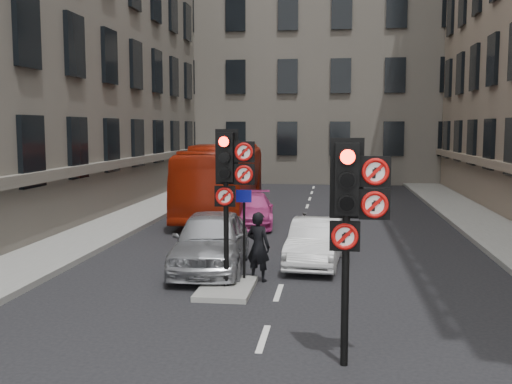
% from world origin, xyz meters
% --- Properties ---
extents(pavement_left, '(3.00, 50.00, 0.16)m').
position_xyz_m(pavement_left, '(-7.20, 12.00, 0.08)').
color(pavement_left, gray).
rests_on(pavement_left, ground).
extents(centre_island, '(1.20, 2.00, 0.12)m').
position_xyz_m(centre_island, '(-1.20, 5.00, 0.06)').
color(centre_island, gray).
rests_on(centre_island, ground).
extents(building_far, '(30.00, 14.00, 20.00)m').
position_xyz_m(building_far, '(0.00, 38.00, 10.00)').
color(building_far, '#655E55').
rests_on(building_far, ground).
extents(signal_near, '(0.91, 0.40, 3.58)m').
position_xyz_m(signal_near, '(1.49, 0.99, 2.58)').
color(signal_near, black).
rests_on(signal_near, ground).
extents(signal_far, '(0.91, 0.40, 3.58)m').
position_xyz_m(signal_far, '(-1.11, 4.99, 2.70)').
color(signal_far, black).
rests_on(signal_far, centre_island).
extents(car_silver, '(2.18, 4.67, 1.55)m').
position_xyz_m(car_silver, '(-1.97, 7.00, 0.77)').
color(car_silver, '#9E9FA5').
rests_on(car_silver, ground).
extents(car_white, '(1.59, 3.82, 1.23)m').
position_xyz_m(car_white, '(0.74, 7.97, 0.61)').
color(car_white, silver).
rests_on(car_white, ground).
extents(car_pink, '(2.11, 4.30, 1.20)m').
position_xyz_m(car_pink, '(-1.89, 14.12, 0.60)').
color(car_pink, '#C13885').
rests_on(car_pink, ground).
extents(bus_red, '(3.02, 10.86, 3.00)m').
position_xyz_m(bus_red, '(-3.51, 17.16, 1.50)').
color(bus_red, maroon).
rests_on(bus_red, ground).
extents(motorcycle, '(0.61, 1.86, 1.11)m').
position_xyz_m(motorcycle, '(0.35, 9.73, 0.55)').
color(motorcycle, black).
rests_on(motorcycle, ground).
extents(motorcyclist, '(0.73, 0.62, 1.70)m').
position_xyz_m(motorcyclist, '(-0.59, 6.00, 0.85)').
color(motorcyclist, black).
rests_on(motorcyclist, ground).
extents(info_sign, '(0.37, 0.11, 2.14)m').
position_xyz_m(info_sign, '(-0.90, 5.73, 1.50)').
color(info_sign, black).
rests_on(info_sign, centre_island).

